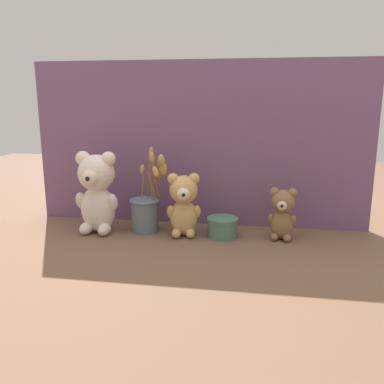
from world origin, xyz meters
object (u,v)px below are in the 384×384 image
(teddy_bear_large, at_px, (97,191))
(flower_vase, at_px, (146,209))
(teddy_bear_medium, at_px, (184,203))
(teddy_bear_small, at_px, (282,213))
(decorative_tin_tall, at_px, (223,227))

(teddy_bear_large, relative_size, flower_vase, 0.96)
(teddy_bear_medium, xyz_separation_m, flower_vase, (-0.15, 0.03, -0.03))
(teddy_bear_medium, relative_size, teddy_bear_small, 1.24)
(teddy_bear_medium, height_order, decorative_tin_tall, teddy_bear_medium)
(decorative_tin_tall, bearing_deg, teddy_bear_medium, -175.94)
(teddy_bear_large, bearing_deg, flower_vase, 12.71)
(teddy_bear_small, height_order, decorative_tin_tall, teddy_bear_small)
(teddy_bear_large, bearing_deg, teddy_bear_small, 2.41)
(flower_vase, distance_m, decorative_tin_tall, 0.30)
(teddy_bear_medium, distance_m, flower_vase, 0.16)
(teddy_bear_large, distance_m, teddy_bear_medium, 0.33)
(teddy_bear_large, distance_m, teddy_bear_small, 0.69)
(teddy_bear_large, relative_size, decorative_tin_tall, 2.69)
(teddy_bear_large, distance_m, flower_vase, 0.20)
(teddy_bear_large, height_order, teddy_bear_medium, teddy_bear_large)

